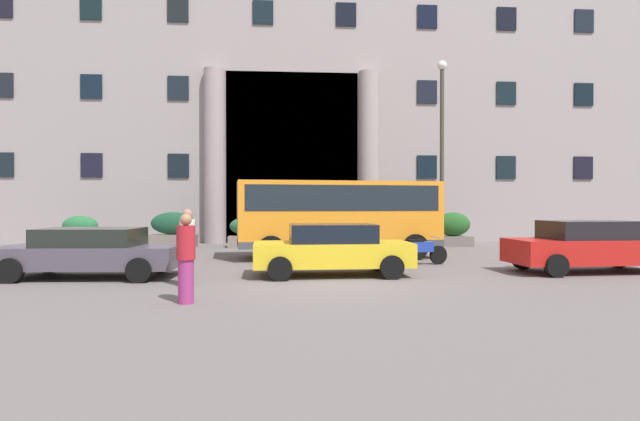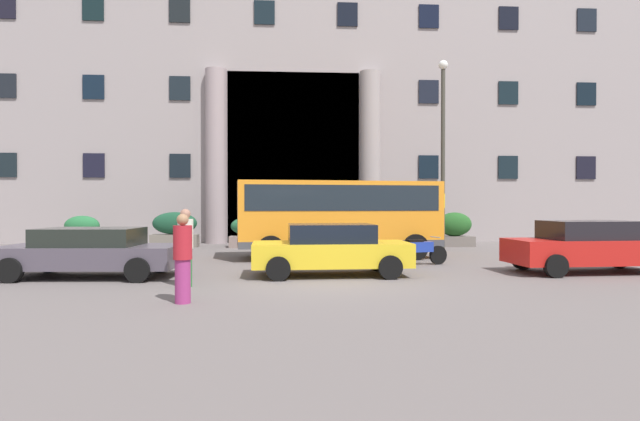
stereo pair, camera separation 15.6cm
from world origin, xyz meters
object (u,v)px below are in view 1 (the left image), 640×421
object	(u,v)px
orange_minibus	(338,212)
lamppost_plaza_centre	(442,140)
hedge_planter_west	(173,230)
pedestrian_child_trailing	(187,247)
bus_stop_sign	(438,215)
parked_hatchback_near	(332,249)
hedge_planter_far_west	(251,232)
pedestrian_man_red_shirt	(186,258)
hedge_planter_far_east	(80,232)
parked_compact_extra	(589,246)
parked_sedan_second	(91,252)
hedge_planter_entrance_right	(453,230)
motorcycle_far_end	(419,251)

from	to	relation	value
orange_minibus	lamppost_plaza_centre	xyz separation A→B (m)	(4.79, 2.99, 3.02)
hedge_planter_west	pedestrian_child_trailing	world-z (taller)	pedestrian_child_trailing
bus_stop_sign	parked_hatchback_near	distance (m)	8.45
orange_minibus	pedestrian_child_trailing	size ratio (longest dim) A/B	4.05
hedge_planter_far_west	pedestrian_man_red_shirt	world-z (taller)	pedestrian_man_red_shirt
hedge_planter_far_east	hedge_planter_far_west	bearing A→B (deg)	-1.11
orange_minibus	parked_compact_extra	world-z (taller)	orange_minibus
lamppost_plaza_centre	bus_stop_sign	bearing A→B (deg)	-115.85
orange_minibus	lamppost_plaza_centre	bearing A→B (deg)	25.87
hedge_planter_far_west	pedestrian_man_red_shirt	distance (m)	13.08
hedge_planter_far_west	parked_hatchback_near	distance (m)	9.79
hedge_planter_far_west	hedge_planter_west	size ratio (longest dim) A/B	0.94
orange_minibus	pedestrian_man_red_shirt	bearing A→B (deg)	-120.99
lamppost_plaza_centre	hedge_planter_far_east	bearing A→B (deg)	172.90
hedge_planter_far_east	parked_sedan_second	size ratio (longest dim) A/B	0.34
hedge_planter_entrance_right	parked_compact_extra	distance (m)	9.18
parked_compact_extra	lamppost_plaza_centre	distance (m)	8.63
parked_compact_extra	pedestrian_man_red_shirt	world-z (taller)	pedestrian_man_red_shirt
pedestrian_child_trailing	hedge_planter_entrance_right	bearing A→B (deg)	110.96
orange_minibus	hedge_planter_far_west	distance (m)	5.99
pedestrian_child_trailing	lamppost_plaza_centre	xyz separation A→B (m)	(8.97, 9.24, 3.74)
parked_hatchback_near	motorcycle_far_end	bearing A→B (deg)	33.50
hedge_planter_far_east	hedge_planter_west	distance (m)	4.03
parked_hatchback_near	pedestrian_man_red_shirt	distance (m)	4.88
parked_compact_extra	lamppost_plaza_centre	size ratio (longest dim) A/B	0.57
bus_stop_sign	hedge_planter_entrance_right	world-z (taller)	bus_stop_sign
bus_stop_sign	hedge_planter_west	bearing A→B (deg)	165.27
bus_stop_sign	parked_hatchback_near	size ratio (longest dim) A/B	0.56
hedge_planter_far_east	lamppost_plaza_centre	world-z (taller)	lamppost_plaza_centre
bus_stop_sign	hedge_planter_far_west	size ratio (longest dim) A/B	1.21
hedge_planter_entrance_right	parked_compact_extra	bearing A→B (deg)	-84.78
hedge_planter_west	pedestrian_man_red_shirt	size ratio (longest dim) A/B	1.20
hedge_planter_far_east	hedge_planter_entrance_right	xyz separation A→B (m)	(16.84, -0.28, 0.07)
hedge_planter_entrance_right	hedge_planter_west	distance (m)	12.82
hedge_planter_far_east	lamppost_plaza_centre	xyz separation A→B (m)	(15.77, -1.96, 3.97)
motorcycle_far_end	lamppost_plaza_centre	distance (m)	7.32
parked_sedan_second	parked_compact_extra	xyz separation A→B (m)	(13.69, 0.09, 0.07)
hedge_planter_west	pedestrian_child_trailing	bearing A→B (deg)	-76.37
parked_compact_extra	parked_sedan_second	bearing A→B (deg)	177.55
orange_minibus	parked_compact_extra	bearing A→B (deg)	-39.77
hedge_planter_far_east	parked_sedan_second	world-z (taller)	hedge_planter_far_east
hedge_planter_far_west	pedestrian_child_trailing	world-z (taller)	pedestrian_child_trailing
bus_stop_sign	parked_compact_extra	xyz separation A→B (m)	(2.30, -6.64, -0.73)
hedge_planter_west	pedestrian_man_red_shirt	xyz separation A→B (m)	(3.12, -13.42, 0.11)
orange_minibus	parked_sedan_second	bearing A→B (deg)	-153.06
bus_stop_sign	pedestrian_child_trailing	bearing A→B (deg)	-135.50
pedestrian_child_trailing	bus_stop_sign	bearing A→B (deg)	108.03
lamppost_plaza_centre	hedge_planter_far_west	bearing A→B (deg)	167.55
hedge_planter_far_west	lamppost_plaza_centre	xyz separation A→B (m)	(8.23, -1.82, 3.99)
hedge_planter_west	pedestrian_man_red_shirt	world-z (taller)	pedestrian_man_red_shirt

